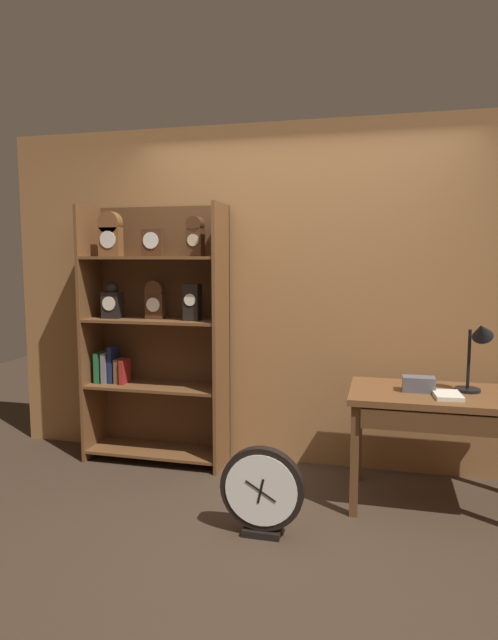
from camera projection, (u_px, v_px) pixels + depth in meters
ground_plane at (261, 550)px, 2.99m from camera, size 10.00×10.00×0.00m
back_wood_panel at (300, 297)px, 4.14m from camera, size 4.80×0.05×2.60m
bookshelf at (153, 329)px, 4.23m from camera, size 1.10×0.38×1.99m
workbench at (439, 408)px, 3.44m from camera, size 1.11×0.67×0.75m
desk_lamp at (478, 346)px, 3.39m from camera, size 0.23×0.23×0.48m
toolbox_small at (419, 384)px, 3.46m from camera, size 0.20×0.12×0.10m
open_repair_manual at (448, 395)px, 3.32m from camera, size 0.18×0.23×0.02m
round_clock_large at (262, 491)px, 3.11m from camera, size 0.49×0.11×0.53m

